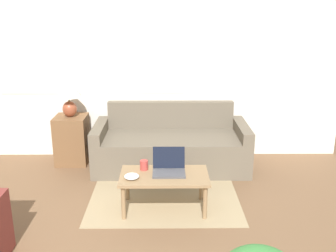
{
  "coord_description": "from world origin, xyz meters",
  "views": [
    {
      "loc": [
        0.91,
        -1.65,
        2.07
      ],
      "look_at": [
        0.95,
        2.65,
        0.75
      ],
      "focal_mm": 42.0,
      "sensor_mm": 36.0,
      "label": 1
    }
  ],
  "objects": [
    {
      "name": "snack_bowl",
      "position": [
        0.57,
        2.0,
        0.42
      ],
      "size": [
        0.15,
        0.15,
        0.05
      ],
      "color": "white",
      "rests_on": "coffee_table"
    },
    {
      "name": "couch",
      "position": [
        0.99,
        3.27,
        0.27
      ],
      "size": [
        2.0,
        0.86,
        0.82
      ],
      "color": "#665B4C",
      "rests_on": "ground_plane"
    },
    {
      "name": "wall_back",
      "position": [
        -0.0,
        3.72,
        1.31
      ],
      "size": [
        6.75,
        0.06,
        2.6
      ],
      "color": "white",
      "rests_on": "ground_plane"
    },
    {
      "name": "coffee_table",
      "position": [
        0.9,
        2.09,
        0.35
      ],
      "size": [
        0.92,
        0.52,
        0.39
      ],
      "color": "#8E704C",
      "rests_on": "ground_plane"
    },
    {
      "name": "cup_navy",
      "position": [
        0.69,
        2.23,
        0.44
      ],
      "size": [
        0.09,
        0.09,
        0.1
      ],
      "color": "#B23D38",
      "rests_on": "coffee_table"
    },
    {
      "name": "table_lamp",
      "position": [
        -0.35,
        3.41,
        0.97
      ],
      "size": [
        0.32,
        0.32,
        0.49
      ],
      "color": "brown",
      "rests_on": "side_table"
    },
    {
      "name": "rug",
      "position": [
        0.9,
        2.65,
        0.0
      ],
      "size": [
        1.65,
        1.9,
        0.01
      ],
      "color": "#9E8966",
      "rests_on": "ground_plane"
    },
    {
      "name": "laptop",
      "position": [
        0.95,
        2.16,
        0.45
      ],
      "size": [
        0.34,
        0.29,
        0.24
      ],
      "color": "#47474C",
      "rests_on": "coffee_table"
    },
    {
      "name": "side_table",
      "position": [
        -0.35,
        3.41,
        0.33
      ],
      "size": [
        0.42,
        0.42,
        0.65
      ],
      "color": "brown",
      "rests_on": "ground_plane"
    }
  ]
}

